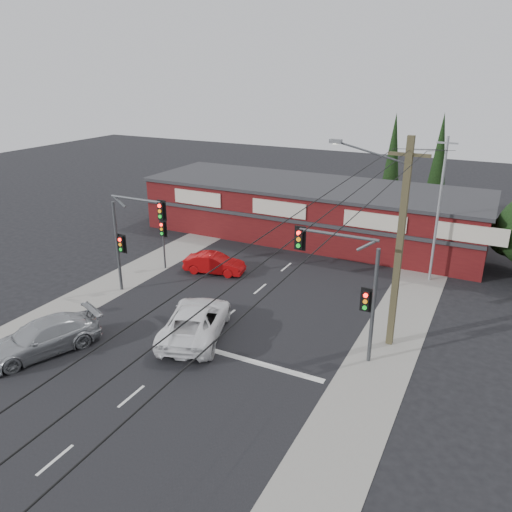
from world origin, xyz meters
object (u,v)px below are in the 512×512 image
at_px(silver_suv, 42,337).
at_px(shop_building, 311,210).
at_px(red_sedan, 214,263).
at_px(utility_pole, 397,239).
at_px(white_suv, 196,321).

distance_m(silver_suv, shop_building, 22.78).
bearing_deg(red_sedan, silver_suv, 158.49).
xyz_separation_m(silver_suv, red_sedan, (2.14, 12.05, -0.13)).
height_order(red_sedan, shop_building, shop_building).
height_order(red_sedan, utility_pole, utility_pole).
relative_size(shop_building, utility_pole, 2.73).
distance_m(red_sedan, utility_pole, 13.64).
xyz_separation_m(white_suv, silver_suv, (-5.60, -4.57, -0.04)).
distance_m(white_suv, silver_suv, 7.23).
xyz_separation_m(red_sedan, utility_pole, (12.19, -3.85, 4.74)).
height_order(white_suv, silver_suv, white_suv).
relative_size(silver_suv, red_sedan, 1.36).
height_order(shop_building, utility_pole, utility_pole).
bearing_deg(silver_suv, red_sedan, 102.34).
bearing_deg(shop_building, red_sedan, -105.61).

